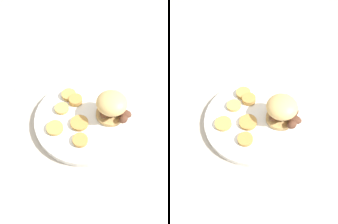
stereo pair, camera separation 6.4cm
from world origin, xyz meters
The scene contains 10 objects.
ground_plane centered at (0.00, 0.00, 0.00)m, with size 4.00×4.00×0.00m, color #B2A899.
dinner_plate centered at (0.00, 0.00, 0.01)m, with size 0.30×0.30×0.02m.
sandwich centered at (0.00, 0.08, 0.07)m, with size 0.11×0.11×0.09m.
potato_round_0 centered at (0.04, -0.09, 0.03)m, with size 0.05×0.05×0.01m, color tan.
potato_round_1 centered at (-0.03, -0.07, 0.03)m, with size 0.04×0.04×0.01m, color tan.
potato_round_2 centered at (0.08, -0.02, 0.03)m, with size 0.04×0.04×0.01m, color #BC8942.
potato_round_3 centered at (-0.09, -0.04, 0.03)m, with size 0.05×0.05×0.01m, color tan.
potato_round_4 centered at (0.02, -0.02, 0.03)m, with size 0.05×0.05×0.01m, color #BC8942.
potato_round_5 centered at (-0.06, -0.02, 0.03)m, with size 0.04×0.04×0.02m, color #BC8942.
fork centered at (-0.19, -0.16, 0.00)m, with size 0.10×0.15×0.00m.
Camera 2 is at (0.38, 0.04, 0.57)m, focal length 35.00 mm.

